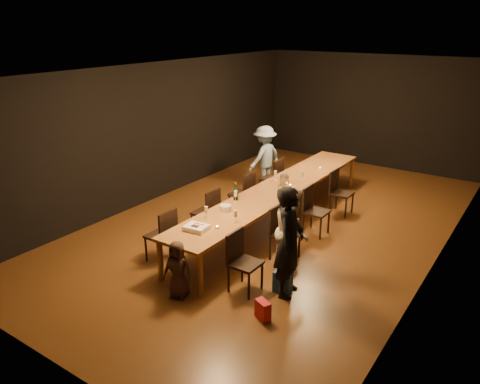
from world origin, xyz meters
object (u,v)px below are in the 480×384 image
Objects in this scene: champagne_bottle at (236,191)px; ice_bucket at (284,180)px; chair_left_2 at (241,193)px; chair_right_1 at (285,234)px; birthday_cake at (196,228)px; table at (277,190)px; chair_left_3 at (271,178)px; chair_right_2 at (316,211)px; chair_left_0 at (161,235)px; man_blue at (265,157)px; chair_right_0 at (245,263)px; chair_left_1 at (205,212)px; woman_birthday at (289,242)px; woman_tan at (292,231)px; plate_stack at (226,208)px; chair_right_3 at (342,193)px; child at (178,270)px.

champagne_bottle is 1.80× the size of ice_bucket.
chair_left_2 is 0.97m from ice_bucket.
chair_right_1 reaches higher than birthday_cake.
champagne_bottle is at bearing -107.39° from table.
table is at bearing -144.69° from chair_left_3.
birthday_cake is at bearing -80.48° from champagne_bottle.
chair_right_2 is at bearing 40.40° from champagne_bottle.
chair_left_2 is 2.49× the size of birthday_cake.
man_blue reaches higher than chair_left_0.
chair_right_1 is 2.08m from chair_left_2.
birthday_cake is (-0.92, 0.01, 0.32)m from chair_right_0.
chair_right_0 reaches higher than table.
chair_left_3 reaches higher than table.
chair_left_1 is 0.55× the size of woman_birthday.
birthday_cake is at bearing -90.35° from chair_right_0.
table is 2.53m from woman_birthday.
woman_tan is at bearing 9.27° from woman_birthday.
plate_stack is at bearing -131.69° from chair_right_0.
chair_right_3 is at bearing -54.78° from chair_left_2.
chair_left_0 reaches higher than child.
plate_stack is (0.70, -2.71, 0.34)m from chair_left_3.
chair_right_0 is at bearing -0.00° from chair_right_3.
table is at bearing -90.00° from chair_left_2.
chair_right_3 is 2.91m from plate_stack.
chair_left_1 is (-1.70, 1.20, 0.00)m from chair_right_0.
chair_right_1 is (0.00, 1.20, 0.00)m from chair_right_0.
chair_left_1 reaches higher than child.
plate_stack is (-1.30, 0.03, 0.08)m from woman_tan.
woman_tan reaches higher than ice_bucket.
woman_birthday is at bearing -20.87° from plate_stack.
chair_left_3 is 4.84× the size of plate_stack.
chair_left_1 is at bearing -90.00° from chair_right_1.
chair_left_1 reaches higher than table.
chair_right_0 reaches higher than child.
chair_right_1 and chair_left_2 have the same top height.
birthday_cake is (0.78, -2.39, 0.32)m from chair_left_2.
chair_right_2 is at bearing 61.47° from child.
chair_left_0 is at bearing 95.77° from woman_tan.
child is at bearing -13.11° from chair_right_2.
chair_left_0 is 4.84× the size of plate_stack.
chair_left_2 is at bearing 34.87° from woman_tan.
chair_right_1 and chair_right_3 have the same top height.
chair_left_2 is (-0.85, 0.00, -0.24)m from table.
chair_left_0 is 2.40m from chair_left_2.
child is 2.37× the size of birthday_cake.
chair_right_0 is at bearing -72.34° from ice_bucket.
chair_left_0 is 1.20m from chair_left_1.
chair_right_0 is at bearing -154.72° from chair_left_3.
table is at bearing -90.00° from chair_right_2.
chair_left_2 is 2.64× the size of champagne_bottle.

